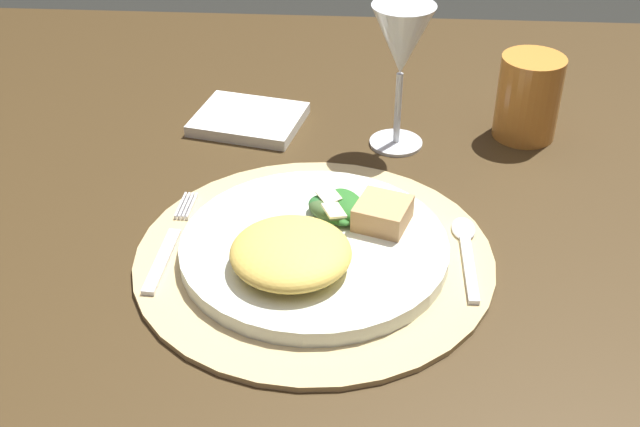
{
  "coord_description": "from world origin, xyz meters",
  "views": [
    {
      "loc": [
        0.05,
        -0.74,
        1.21
      ],
      "look_at": [
        0.0,
        -0.07,
        0.75
      ],
      "focal_mm": 45.53,
      "sensor_mm": 36.0,
      "label": 1
    }
  ],
  "objects_px": {
    "dinner_plate": "(317,248)",
    "spoon": "(466,244)",
    "wine_glass": "(402,45)",
    "amber_tumbler": "(528,97)",
    "fork": "(169,245)",
    "dining_table": "(322,271)",
    "napkin": "(249,119)"
  },
  "relations": [
    {
      "from": "spoon",
      "to": "wine_glass",
      "type": "relative_size",
      "value": 0.77
    },
    {
      "from": "wine_glass",
      "to": "amber_tumbler",
      "type": "xyz_separation_m",
      "value": [
        0.16,
        0.03,
        -0.08
      ]
    },
    {
      "from": "napkin",
      "to": "amber_tumbler",
      "type": "xyz_separation_m",
      "value": [
        0.34,
        -0.0,
        0.04
      ]
    },
    {
      "from": "napkin",
      "to": "amber_tumbler",
      "type": "relative_size",
      "value": 1.26
    },
    {
      "from": "dining_table",
      "to": "dinner_plate",
      "type": "xyz_separation_m",
      "value": [
        0.0,
        -0.12,
        0.12
      ]
    },
    {
      "from": "spoon",
      "to": "wine_glass",
      "type": "distance_m",
      "value": 0.25
    },
    {
      "from": "amber_tumbler",
      "to": "dinner_plate",
      "type": "bearing_deg",
      "value": -131.47
    },
    {
      "from": "wine_glass",
      "to": "amber_tumbler",
      "type": "bearing_deg",
      "value": 12.18
    },
    {
      "from": "dinner_plate",
      "to": "amber_tumbler",
      "type": "height_order",
      "value": "amber_tumbler"
    },
    {
      "from": "dinner_plate",
      "to": "fork",
      "type": "distance_m",
      "value": 0.15
    },
    {
      "from": "dinner_plate",
      "to": "napkin",
      "type": "xyz_separation_m",
      "value": [
        -0.1,
        0.27,
        -0.01
      ]
    },
    {
      "from": "wine_glass",
      "to": "fork",
      "type": "bearing_deg",
      "value": -134.39
    },
    {
      "from": "dining_table",
      "to": "napkin",
      "type": "height_order",
      "value": "napkin"
    },
    {
      "from": "dinner_plate",
      "to": "spoon",
      "type": "distance_m",
      "value": 0.15
    },
    {
      "from": "fork",
      "to": "wine_glass",
      "type": "relative_size",
      "value": 0.96
    },
    {
      "from": "fork",
      "to": "amber_tumbler",
      "type": "bearing_deg",
      "value": 34.68
    },
    {
      "from": "dining_table",
      "to": "wine_glass",
      "type": "relative_size",
      "value": 7.55
    },
    {
      "from": "dinner_plate",
      "to": "amber_tumbler",
      "type": "xyz_separation_m",
      "value": [
        0.23,
        0.27,
        0.04
      ]
    },
    {
      "from": "dinner_plate",
      "to": "wine_glass",
      "type": "relative_size",
      "value": 1.5
    },
    {
      "from": "spoon",
      "to": "dining_table",
      "type": "bearing_deg",
      "value": 147.46
    },
    {
      "from": "dinner_plate",
      "to": "fork",
      "type": "bearing_deg",
      "value": 178.91
    },
    {
      "from": "dinner_plate",
      "to": "dining_table",
      "type": "bearing_deg",
      "value": 91.08
    },
    {
      "from": "spoon",
      "to": "fork",
      "type": "bearing_deg",
      "value": -175.86
    },
    {
      "from": "spoon",
      "to": "wine_glass",
      "type": "height_order",
      "value": "wine_glass"
    },
    {
      "from": "napkin",
      "to": "dinner_plate",
      "type": "bearing_deg",
      "value": -68.96
    },
    {
      "from": "fork",
      "to": "amber_tumbler",
      "type": "relative_size",
      "value": 1.63
    },
    {
      "from": "amber_tumbler",
      "to": "dining_table",
      "type": "bearing_deg",
      "value": -148.05
    },
    {
      "from": "spoon",
      "to": "dinner_plate",
      "type": "bearing_deg",
      "value": -170.7
    },
    {
      "from": "dining_table",
      "to": "dinner_plate",
      "type": "relative_size",
      "value": 5.05
    },
    {
      "from": "dinner_plate",
      "to": "spoon",
      "type": "relative_size",
      "value": 1.93
    },
    {
      "from": "dining_table",
      "to": "amber_tumbler",
      "type": "xyz_separation_m",
      "value": [
        0.24,
        0.15,
        0.16
      ]
    },
    {
      "from": "spoon",
      "to": "napkin",
      "type": "bearing_deg",
      "value": 135.31
    }
  ]
}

